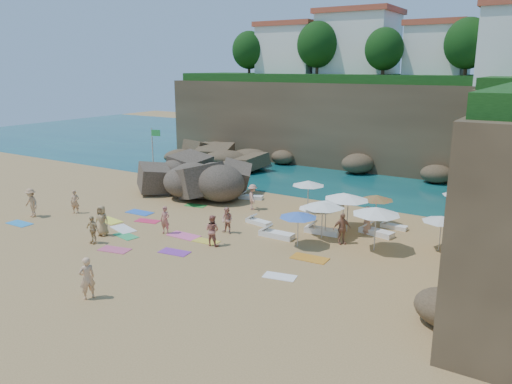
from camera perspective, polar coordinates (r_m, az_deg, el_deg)
The scene contains 51 objects.
ground at distance 30.12m, azimuth -6.28°, elevation -4.38°, with size 120.00×120.00×0.00m, color tan.
seawater at distance 56.09m, azimuth 13.03°, elevation 4.03°, with size 120.00×120.00×0.00m, color #0C4751.
cliff_back at distance 50.20m, azimuth 13.55°, elevation 7.46°, with size 44.00×8.00×8.00m, color brown.
rock_promontory at distance 48.89m, azimuth -4.85°, elevation 2.88°, with size 12.00×7.00×2.00m, color brown, non-canonical shape.
clifftop_buildings at distance 50.38m, azimuth 15.42°, elevation 15.63°, with size 28.48×9.48×7.00m.
clifftop_trees at distance 43.86m, azimuth 15.28°, elevation 15.95°, with size 35.60×23.82×4.40m.
marina_masts at distance 62.92m, azimuth -1.26°, elevation 8.22°, with size 3.10×0.10×6.00m.
rock_outcrop at distance 38.80m, azimuth -5.91°, elevation -0.13°, with size 7.06×5.29×2.82m, color brown, non-canonical shape.
flag_pole at distance 42.56m, azimuth -11.60°, elevation 4.94°, with size 0.89×0.24×4.58m.
parasol_0 at distance 29.60m, azimuth 10.50°, elevation -0.56°, with size 2.46×2.46×2.33m.
parasol_1 at distance 33.71m, azimuth 6.00°, elevation 1.02°, with size 2.21×2.21×2.09m.
parasol_2 at distance 34.20m, azimuth 22.13°, elevation -0.12°, with size 1.98×1.98×1.87m.
parasol_3 at distance 30.25m, azimuth 10.01°, elevation -0.43°, with size 2.34×2.34×2.21m.
parasol_4 at distance 27.98m, azimuth 20.46°, elevation -2.89°, with size 2.03×2.03×1.92m.
parasol_5 at distance 29.00m, azimuth 6.79°, elevation -1.62°, with size 1.96×1.96×1.85m.
parasol_6 at distance 31.24m, azimuth 13.62°, elevation -0.61°, with size 2.06×2.06×1.95m.
parasol_7 at distance 28.72m, azimuth 8.01°, elevation -1.30°, with size 2.25×2.25×2.12m.
parasol_9 at distance 28.37m, azimuth 7.61°, elevation -1.45°, with size 2.26×2.26×2.14m.
parasol_10 at distance 26.96m, azimuth 4.85°, elevation -2.58°, with size 2.07×2.07×1.96m.
parasol_11 at distance 26.86m, azimuth 13.59°, elevation -2.10°, with size 2.54×2.54×2.40m.
lounger_0 at distance 36.90m, azimuth -0.59°, elevation -0.58°, with size 1.79×0.60×0.28m, color white.
lounger_1 at distance 29.61m, azimuth 7.59°, elevation -4.43°, with size 2.07×0.69×0.32m, color white.
lounger_2 at distance 31.37m, azimuth 15.50°, elevation -3.83°, with size 1.58×0.53×0.25m, color white.
lounger_3 at distance 31.06m, azimuth 0.29°, elevation -3.46°, with size 1.71×0.57×0.27m, color white.
lounger_4 at distance 29.95m, azimuth 13.60°, elevation -4.50°, with size 2.03×0.68×0.32m, color white.
lounger_5 at distance 28.76m, azimuth 2.37°, elevation -4.88°, with size 2.06×0.69×0.32m, color white.
towel_0 at distance 34.50m, azimuth -25.40°, elevation -3.27°, with size 1.69×0.85×0.03m, color #288CD7.
towel_1 at distance 27.91m, azimuth -15.85°, elevation -6.36°, with size 1.68×0.84×0.03m, color #CC4F75.
towel_3 at distance 29.94m, azimuth -14.66°, elevation -4.87°, with size 1.60×0.80×0.03m, color #31AC5E.
towel_4 at distance 33.10m, azimuth -16.39°, elevation -3.15°, with size 1.79×0.90×0.03m, color #F3EE40.
towel_5 at distance 31.20m, azimuth -14.93°, elevation -4.10°, with size 1.83×0.92×0.03m, color white.
towel_6 at distance 26.87m, azimuth -9.30°, elevation -6.79°, with size 1.63×0.81×0.03m, color purple.
towel_7 at distance 32.42m, azimuth -12.29°, elevation -3.25°, with size 1.56×0.78×0.03m, color #E52852.
towel_8 at distance 34.38m, azimuth -13.16°, elevation -2.29°, with size 1.83×0.92×0.03m, color blue.
towel_9 at distance 29.29m, azimuth -8.28°, elevation -4.96°, with size 1.90×0.95×0.03m, color #EF5D9A.
towel_10 at distance 25.86m, azimuth 6.15°, elevation -7.54°, with size 1.88×0.94×0.03m, color orange.
towel_11 at distance 35.38m, azimuth -6.93°, elevation -1.55°, with size 1.50×0.75×0.03m, color green.
towel_12 at distance 28.24m, azimuth -5.72°, elevation -5.62°, with size 1.50×0.75×0.03m, color gold.
towel_13 at distance 23.64m, azimuth 2.73°, elevation -9.63°, with size 1.53×0.77×0.03m, color white.
person_stand_0 at distance 35.26m, azimuth -19.98°, elevation -1.07°, with size 0.58×0.38×1.58m, color tan.
person_stand_1 at distance 27.35m, azimuth -5.03°, elevation -4.38°, with size 0.84×0.66×1.73m, color #BA6E5D.
person_stand_2 at distance 34.02m, azimuth -0.39°, elevation -0.58°, with size 1.13×0.47×1.76m, color tan.
person_stand_3 at distance 27.89m, azimuth 9.78°, elevation -4.14°, with size 1.03×0.43×1.76m, color #A87154.
person_stand_4 at distance 29.89m, azimuth 12.62°, elevation -3.14°, with size 0.81×0.44×1.65m, color tan.
person_stand_5 at distance 42.33m, azimuth -3.05°, elevation 2.24°, with size 1.48×0.43×1.60m, color #C47462.
person_stand_6 at distance 22.37m, azimuth -18.75°, elevation -9.29°, with size 0.68×0.44×1.85m, color #DFAB7E.
person_lie_0 at distance 35.62m, azimuth -24.19°, elevation -2.23°, with size 1.21×1.87×0.50m, color tan.
person_lie_1 at distance 29.19m, azimuth -18.10°, elevation -5.25°, with size 0.91×1.55×0.38m, color tan.
person_lie_2 at distance 30.33m, azimuth -17.10°, elevation -4.35°, with size 0.86×1.76×0.47m, color #A88554.
person_lie_4 at distance 29.78m, azimuth -10.29°, elevation -4.36°, with size 0.59×1.62×0.39m, color #AD6556.
person_lie_5 at distance 29.38m, azimuth -3.29°, elevation -4.21°, with size 0.75×1.54×0.58m, color tan.
Camera 1 is at (17.83, -22.32, 9.56)m, focal length 35.00 mm.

